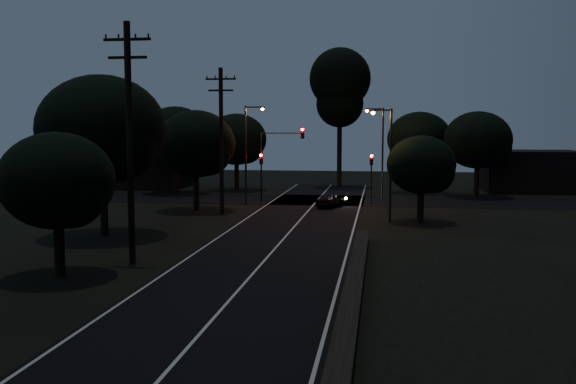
% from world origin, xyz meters
% --- Properties ---
extents(road_surface, '(60.00, 70.00, 0.03)m').
position_xyz_m(road_surface, '(0.00, 31.12, 0.01)').
color(road_surface, black).
rests_on(road_surface, ground).
extents(retaining_wall, '(6.93, 26.00, 1.60)m').
position_xyz_m(retaining_wall, '(7.74, 3.00, 0.62)').
color(retaining_wall, black).
rests_on(retaining_wall, ground).
extents(utility_pole_mid, '(2.20, 0.30, 11.00)m').
position_xyz_m(utility_pole_mid, '(-6.00, 15.00, 5.74)').
color(utility_pole_mid, black).
rests_on(utility_pole_mid, ground).
extents(utility_pole_far, '(2.20, 0.30, 10.50)m').
position_xyz_m(utility_pole_far, '(-6.00, 32.00, 5.48)').
color(utility_pole_far, black).
rests_on(utility_pole_far, ground).
extents(tree_left_b, '(4.79, 4.79, 6.09)m').
position_xyz_m(tree_left_b, '(-7.83, 11.90, 3.95)').
color(tree_left_b, black).
rests_on(tree_left_b, ground).
extents(tree_left_c, '(7.34, 7.34, 9.28)m').
position_xyz_m(tree_left_c, '(-10.24, 21.85, 6.00)').
color(tree_left_c, black).
rests_on(tree_left_c, ground).
extents(tree_left_d, '(5.98, 5.98, 7.58)m').
position_xyz_m(tree_left_d, '(-8.29, 33.88, 4.91)').
color(tree_left_d, black).
rests_on(tree_left_d, ground).
extents(tree_far_nw, '(6.06, 6.06, 7.67)m').
position_xyz_m(tree_far_nw, '(-8.79, 49.88, 4.97)').
color(tree_far_nw, black).
rests_on(tree_far_nw, ground).
extents(tree_far_w, '(6.49, 6.49, 8.28)m').
position_xyz_m(tree_far_w, '(-13.77, 45.87, 5.38)').
color(tree_far_w, black).
rests_on(tree_far_w, ground).
extents(tree_far_ne, '(6.16, 6.16, 7.79)m').
position_xyz_m(tree_far_ne, '(9.22, 49.88, 5.04)').
color(tree_far_ne, black).
rests_on(tree_far_ne, ground).
extents(tree_far_e, '(6.10, 6.10, 7.74)m').
position_xyz_m(tree_far_e, '(14.22, 46.88, 5.02)').
color(tree_far_e, black).
rests_on(tree_far_e, ground).
extents(tree_right_a, '(4.53, 4.53, 5.75)m').
position_xyz_m(tree_right_a, '(8.16, 29.91, 3.73)').
color(tree_right_a, black).
rests_on(tree_right_a, ground).
extents(tall_pine, '(6.42, 6.42, 14.59)m').
position_xyz_m(tall_pine, '(1.00, 55.00, 10.52)').
color(tall_pine, black).
rests_on(tall_pine, ground).
extents(building_left, '(10.00, 8.00, 4.40)m').
position_xyz_m(building_left, '(-20.00, 52.00, 2.20)').
color(building_left, black).
rests_on(building_left, ground).
extents(building_right, '(9.00, 7.00, 4.00)m').
position_xyz_m(building_right, '(20.00, 53.00, 2.00)').
color(building_right, black).
rests_on(building_right, ground).
extents(signal_left, '(0.28, 0.35, 4.10)m').
position_xyz_m(signal_left, '(-4.60, 39.99, 2.84)').
color(signal_left, black).
rests_on(signal_left, ground).
extents(signal_right, '(0.28, 0.35, 4.10)m').
position_xyz_m(signal_right, '(4.60, 39.99, 2.84)').
color(signal_right, black).
rests_on(signal_right, ground).
extents(signal_mast, '(3.70, 0.35, 6.25)m').
position_xyz_m(signal_mast, '(-2.91, 39.99, 4.34)').
color(signal_mast, black).
rests_on(signal_mast, ground).
extents(streetlight_a, '(1.66, 0.26, 8.00)m').
position_xyz_m(streetlight_a, '(-5.31, 38.00, 4.64)').
color(streetlight_a, black).
rests_on(streetlight_a, ground).
extents(streetlight_b, '(1.66, 0.26, 8.00)m').
position_xyz_m(streetlight_b, '(5.31, 44.00, 4.64)').
color(streetlight_b, black).
rests_on(streetlight_b, ground).
extents(streetlight_c, '(1.46, 0.26, 7.50)m').
position_xyz_m(streetlight_c, '(5.83, 30.00, 4.35)').
color(streetlight_c, black).
rests_on(streetlight_c, ground).
extents(car, '(2.47, 3.65, 1.15)m').
position_xyz_m(car, '(1.49, 37.14, 0.58)').
color(car, black).
rests_on(car, ground).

